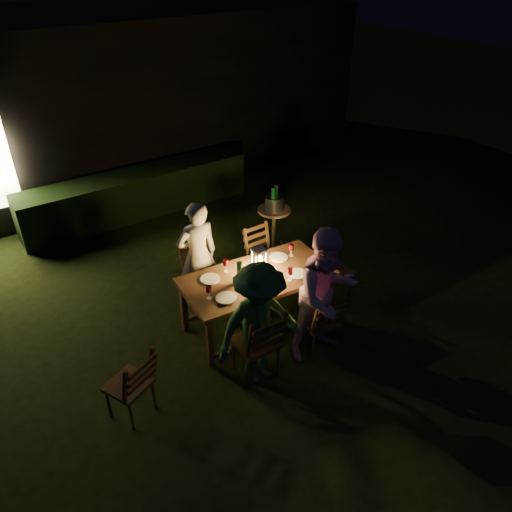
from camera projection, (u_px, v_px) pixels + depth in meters
garden_envelope at (107, 95)px, 10.39m from camera, size 40.00×40.00×3.20m
dining_table at (257, 281)px, 6.28m from camera, size 1.96×1.08×0.79m
chair_near_left at (257, 353)px, 5.75m from camera, size 0.48×0.52×1.06m
chair_near_right at (320, 331)px, 6.15m from camera, size 0.47×0.50×0.90m
chair_far_left at (201, 287)px, 6.89m from camera, size 0.46×0.49×0.94m
chair_far_right at (264, 267)px, 7.31m from camera, size 0.43×0.46×0.93m
chair_end at (333, 280)px, 7.03m from camera, size 0.46×0.43×0.94m
chair_spare at (132, 395)px, 5.28m from camera, size 0.57×0.58×0.94m
person_house_side at (198, 255)px, 6.66m from camera, size 0.59×0.41×1.56m
person_opp_right at (326, 295)px, 5.79m from camera, size 0.88×0.71×1.72m
person_opp_left at (259, 325)px, 5.46m from camera, size 1.05×0.66×1.57m
lantern at (259, 262)px, 6.21m from camera, size 0.16×0.16×0.35m
plate_far_left at (210, 279)px, 6.17m from camera, size 0.25×0.25×0.01m
plate_near_left at (226, 298)px, 5.85m from camera, size 0.25×0.25×0.01m
plate_far_right at (279, 257)px, 6.59m from camera, size 0.25×0.25×0.01m
plate_near_right at (297, 274)px, 6.26m from camera, size 0.25×0.25×0.01m
wineglass_a at (226, 266)px, 6.27m from camera, size 0.06×0.06×0.18m
wineglass_b at (209, 292)px, 5.81m from camera, size 0.06×0.06×0.18m
wineglass_c at (290, 274)px, 6.12m from camera, size 0.06×0.06×0.18m
wineglass_d at (291, 250)px, 6.58m from camera, size 0.06×0.06×0.18m
wineglass_e at (263, 285)px, 5.93m from camera, size 0.06×0.06×0.18m
bottle_table at (240, 272)px, 6.06m from camera, size 0.07×0.07×0.28m
napkin_left at (260, 292)px, 5.94m from camera, size 0.18×0.14×0.01m
napkin_right at (307, 275)px, 6.25m from camera, size 0.18×0.14×0.01m
phone at (224, 304)px, 5.76m from camera, size 0.14×0.07×0.01m
side_table at (274, 214)px, 7.98m from camera, size 0.53×0.53×0.71m
ice_bucket at (274, 203)px, 7.87m from camera, size 0.30×0.30×0.22m
bottle_bucket_a at (273, 202)px, 7.79m from camera, size 0.07×0.07×0.32m
bottle_bucket_b at (276, 198)px, 7.89m from camera, size 0.07×0.07×0.32m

